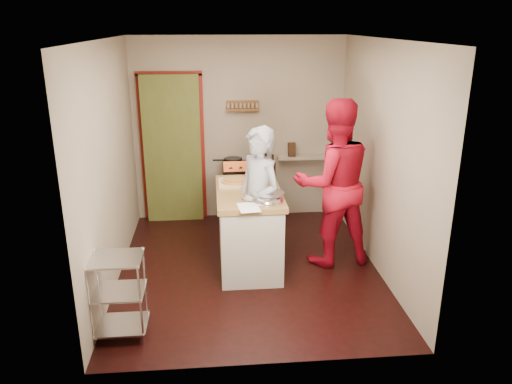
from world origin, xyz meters
TOP-DOWN VIEW (x-y plane):
  - floor at (0.00, 0.00)m, footprint 3.50×3.50m
  - back_wall at (-0.64, 1.78)m, footprint 3.00×0.44m
  - left_wall at (-1.50, 0.00)m, footprint 0.04×3.50m
  - right_wall at (1.50, 0.00)m, footprint 0.04×3.50m
  - ceiling at (0.00, 0.00)m, footprint 3.00×3.50m
  - stove at (0.05, 1.42)m, footprint 0.60×0.63m
  - wire_shelving at (-1.28, -1.20)m, footprint 0.48×0.40m
  - island at (0.01, 0.10)m, footprint 0.74×1.34m
  - person_stripe at (0.10, -0.14)m, footprint 0.69×0.75m
  - person_red at (1.00, 0.14)m, footprint 1.05×0.87m

SIDE VIEW (x-z plane):
  - floor at x=0.00m, z-range 0.00..0.00m
  - wire_shelving at x=-1.28m, z-range 0.04..0.84m
  - stove at x=0.05m, z-range -0.05..0.95m
  - island at x=0.01m, z-range -0.13..1.12m
  - person_stripe at x=0.10m, z-range 0.00..1.73m
  - person_red at x=1.00m, z-range 0.00..1.97m
  - back_wall at x=-0.64m, z-range -0.17..2.43m
  - left_wall at x=-1.50m, z-range 0.00..2.60m
  - right_wall at x=1.50m, z-range 0.00..2.60m
  - ceiling at x=0.00m, z-range 2.60..2.62m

